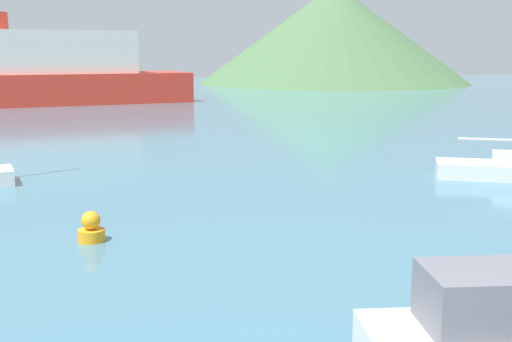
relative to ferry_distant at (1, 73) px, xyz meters
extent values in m
cylinder|color=#BCBCC1|center=(24.85, -40.73, -1.47)|extent=(2.54, 1.24, 0.10)
cube|color=red|center=(0.00, 0.00, -1.55)|extent=(35.36, 14.62, 2.87)
cylinder|color=orange|center=(9.88, -46.29, -2.82)|extent=(0.70, 0.70, 0.31)
sphere|color=orange|center=(9.88, -46.29, -2.42)|extent=(0.49, 0.49, 0.49)
cone|color=#476B42|center=(-2.04, 38.23, 1.12)|extent=(43.29, 43.29, 8.21)
cone|color=#476B42|center=(43.52, 34.56, 4.59)|extent=(42.01, 42.01, 15.14)
camera|label=1|loc=(10.79, -62.87, 1.86)|focal=45.00mm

